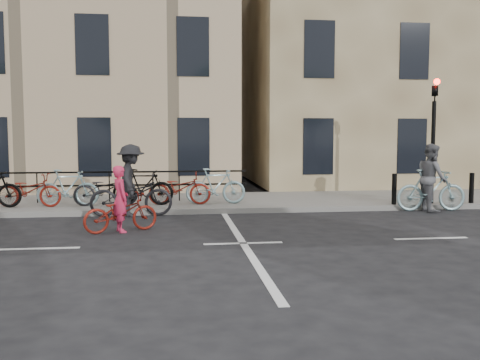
{
  "coord_description": "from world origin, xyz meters",
  "views": [
    {
      "loc": [
        -1.39,
        -10.52,
        2.21
      ],
      "look_at": [
        0.2,
        2.12,
        1.1
      ],
      "focal_mm": 40.0,
      "sensor_mm": 36.0,
      "label": 1
    }
  ],
  "objects": [
    {
      "name": "ground",
      "position": [
        0.0,
        0.0,
        0.0
      ],
      "size": [
        120.0,
        120.0,
        0.0
      ],
      "primitive_type": "plane",
      "color": "black",
      "rests_on": "ground"
    },
    {
      "name": "sidewalk",
      "position": [
        -4.0,
        6.0,
        0.07
      ],
      "size": [
        46.0,
        4.0,
        0.15
      ],
      "primitive_type": "cube",
      "color": "slate",
      "rests_on": "ground"
    },
    {
      "name": "building_east",
      "position": [
        9.0,
        13.0,
        6.15
      ],
      "size": [
        14.0,
        10.0,
        12.0
      ],
      "primitive_type": "cube",
      "color": "#897553",
      "rests_on": "sidewalk"
    },
    {
      "name": "traffic_light",
      "position": [
        6.2,
        4.34,
        2.45
      ],
      "size": [
        0.18,
        0.3,
        3.9
      ],
      "color": "black",
      "rests_on": "sidewalk"
    },
    {
      "name": "bollard_east",
      "position": [
        5.0,
        4.25,
        0.6
      ],
      "size": [
        0.14,
        0.14,
        0.9
      ],
      "primitive_type": "cylinder",
      "color": "black",
      "rests_on": "sidewalk"
    },
    {
      "name": "bollard_west",
      "position": [
        7.4,
        4.25,
        0.6
      ],
      "size": [
        0.14,
        0.14,
        0.9
      ],
      "primitive_type": "cylinder",
      "color": "black",
      "rests_on": "sidewalk"
    },
    {
      "name": "parked_bikes",
      "position": [
        -3.87,
        5.04,
        0.65
      ],
      "size": [
        9.35,
        1.23,
        1.05
      ],
      "color": "black",
      "rests_on": "sidewalk"
    },
    {
      "name": "cyclist_pink",
      "position": [
        -2.57,
        1.62,
        0.52
      ],
      "size": [
        1.78,
        1.18,
        1.5
      ],
      "rotation": [
        0.0,
        0.0,
        1.96
      ],
      "color": "maroon",
      "rests_on": "ground"
    },
    {
      "name": "cyclist_grey",
      "position": [
        5.9,
        3.79,
        0.78
      ],
      "size": [
        2.03,
        0.98,
        1.93
      ],
      "rotation": [
        0.0,
        0.0,
        1.51
      ],
      "color": "#7FA2A6",
      "rests_on": "ground"
    },
    {
      "name": "cyclist_dark",
      "position": [
        -2.5,
        3.9,
        0.76
      ],
      "size": [
        2.2,
        1.27,
        1.93
      ],
      "rotation": [
        0.0,
        0.0,
        1.61
      ],
      "color": "black",
      "rests_on": "ground"
    }
  ]
}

